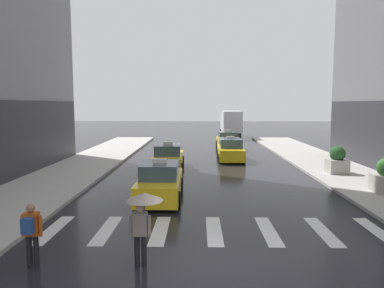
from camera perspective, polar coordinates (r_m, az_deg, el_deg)
ground_plane at (r=9.48m, az=4.40°, el=-19.85°), size 160.00×160.00×0.00m
crosswalk_markings at (r=12.23m, az=3.55°, el=-13.62°), size 11.30×2.80×0.01m
taxi_lead at (r=15.98m, az=-5.13°, el=-6.16°), size 1.95×4.55×1.80m
taxi_second at (r=23.00m, az=-3.82°, el=-2.29°), size 1.96×4.56×1.80m
taxi_third at (r=26.98m, az=6.15°, el=-1.03°), size 1.97×4.56×1.80m
taxi_fourth at (r=33.77m, az=5.65°, el=0.46°), size 2.00×4.57×1.80m
box_truck at (r=44.74m, az=6.19°, el=3.35°), size 2.30×7.55×3.35m
pedestrian_with_umbrella at (r=9.36m, az=-7.86°, el=-10.26°), size 0.96×0.96×1.94m
pedestrian_with_backpack at (r=10.29m, az=-24.32°, el=-12.41°), size 0.55×0.43×1.65m
planter_mid_block at (r=22.64m, az=22.20°, el=-2.52°), size 1.10×1.10×1.60m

